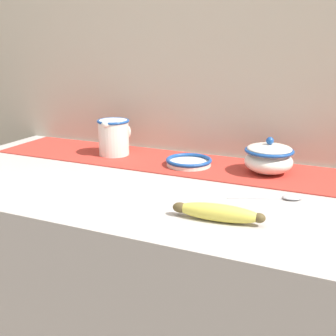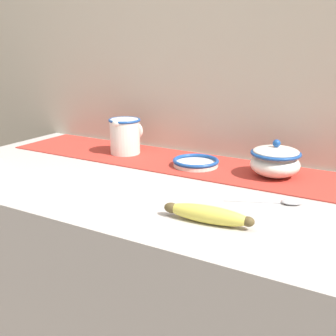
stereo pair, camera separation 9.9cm
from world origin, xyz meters
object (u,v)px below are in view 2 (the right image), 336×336
at_px(small_dish, 196,162).
at_px(banana, 207,214).
at_px(cream_pitcher, 125,135).
at_px(sugar_bowl, 275,161).
at_px(spoon, 287,202).

xyz_separation_m(small_dish, banana, (0.19, -0.33, 0.00)).
xyz_separation_m(cream_pitcher, sugar_bowl, (0.47, -0.00, -0.02)).
bearing_deg(small_dish, cream_pitcher, 175.80).
xyz_separation_m(banana, spoon, (0.11, 0.18, -0.01)).
bearing_deg(banana, spoon, 58.58).
bearing_deg(cream_pitcher, small_dish, -4.20).
bearing_deg(small_dish, banana, -60.16).
bearing_deg(spoon, small_dish, 129.70).
relative_size(cream_pitcher, banana, 0.63).
height_order(cream_pitcher, spoon, cream_pitcher).
distance_m(small_dish, spoon, 0.33).
relative_size(sugar_bowl, small_dish, 0.99).
distance_m(cream_pitcher, spoon, 0.58).
bearing_deg(spoon, banana, -144.51).
relative_size(cream_pitcher, spoon, 0.72).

